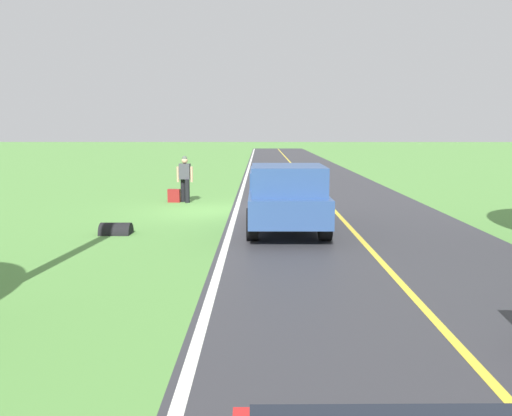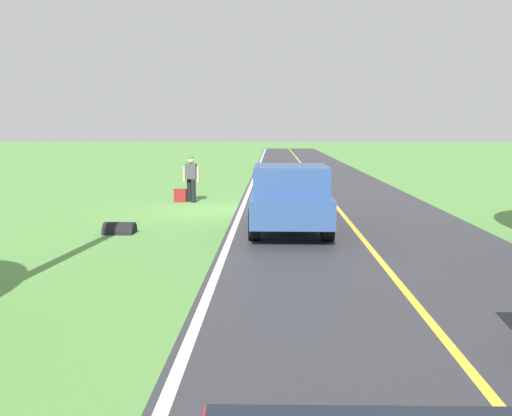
% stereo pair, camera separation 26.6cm
% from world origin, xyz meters
% --- Properties ---
extents(ground_plane, '(200.00, 200.00, 0.00)m').
position_xyz_m(ground_plane, '(0.00, 0.00, 0.00)').
color(ground_plane, '#568E42').
extents(road_surface, '(7.04, 120.00, 0.00)m').
position_xyz_m(road_surface, '(-4.23, 0.00, 0.00)').
color(road_surface, '#333338').
rests_on(road_surface, ground).
extents(lane_edge_line, '(0.16, 117.60, 0.00)m').
position_xyz_m(lane_edge_line, '(-0.89, 0.00, 0.01)').
color(lane_edge_line, silver).
rests_on(lane_edge_line, ground).
extents(lane_centre_line, '(0.14, 117.60, 0.00)m').
position_xyz_m(lane_centre_line, '(-4.23, 0.00, 0.01)').
color(lane_centre_line, gold).
rests_on(lane_centre_line, ground).
extents(hitchhiker_walking, '(0.62, 0.53, 1.75)m').
position_xyz_m(hitchhiker_walking, '(1.12, -2.25, 0.98)').
color(hitchhiker_walking, black).
rests_on(hitchhiker_walking, ground).
extents(suitcase_carried, '(0.48, 0.24, 0.50)m').
position_xyz_m(suitcase_carried, '(1.55, -2.21, 0.25)').
color(suitcase_carried, maroon).
rests_on(suitcase_carried, ground).
extents(pickup_truck_passing, '(2.12, 5.41, 1.82)m').
position_xyz_m(pickup_truck_passing, '(-2.41, 3.33, 0.97)').
color(pickup_truck_passing, '#2D4C84').
rests_on(pickup_truck_passing, ground).
extents(drainage_culvert, '(0.80, 0.60, 0.60)m').
position_xyz_m(drainage_culvert, '(2.10, 4.00, 0.00)').
color(drainage_culvert, black).
rests_on(drainage_culvert, ground).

